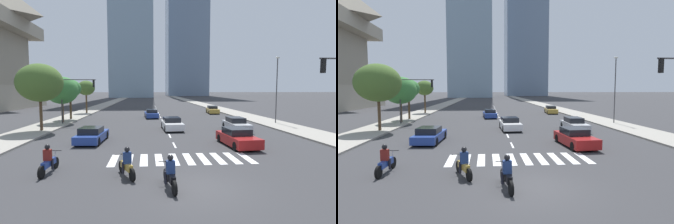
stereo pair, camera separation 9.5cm
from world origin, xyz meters
The scene contains 20 objects.
ground_plane centered at (0.00, 0.00, 0.00)m, with size 800.00×800.00×0.00m, color #333335.
sidewalk_east centered at (13.30, 30.00, 0.07)m, with size 4.00×260.00×0.15m, color gray.
sidewalk_west centered at (-13.30, 30.00, 0.07)m, with size 4.00×260.00×0.15m, color gray.
crosswalk_near centered at (0.00, 4.67, 0.00)m, with size 8.55×2.74×0.01m.
lane_divider_center centered at (0.00, 32.67, 0.00)m, with size 0.14×50.00×0.01m.
motorcycle_lead centered at (-3.04, 1.66, 0.58)m, with size 1.08×1.94×1.49m.
motorcycle_trailing centered at (-6.98, 2.52, 0.58)m, with size 0.70×2.25×1.49m.
motorcycle_third centered at (-1.09, 0.02, 0.58)m, with size 0.70×2.20×1.49m.
sedan_blue_0 centered at (-1.39, 28.10, 0.59)m, with size 2.09×4.68×1.26m.
sedan_blue_1 centered at (-6.43, 10.28, 0.57)m, with size 2.08×4.35×1.23m.
sedan_red_2 centered at (4.66, 8.06, 0.61)m, with size 2.18×4.61×1.32m.
sedan_white_3 centered at (0.55, 16.34, 0.60)m, with size 2.09×4.46×1.29m.
sedan_silver_4 centered at (7.08, 15.35, 0.61)m, with size 1.79×4.75×1.33m.
sedan_gold_5 centered at (9.43, 34.43, 0.61)m, with size 2.13×4.75×1.33m.
traffic_signal_far centered at (-10.59, 21.25, 3.98)m, with size 4.30×0.28×5.60m.
street_lamp_east centered at (13.60, 19.91, 4.72)m, with size 0.50×0.24×7.94m.
street_tree_nearest centered at (-12.50, 15.99, 4.84)m, with size 4.38×4.38×6.57m.
street_tree_second centered at (-12.50, 22.66, 4.08)m, with size 3.95×3.95×5.62m.
street_tree_third centered at (-12.50, 26.16, 4.29)m, with size 2.93×2.93×5.41m.
street_tree_fourth centered at (-12.50, 35.71, 4.43)m, with size 2.97×2.97×5.57m.
Camera 2 is at (-1.95, -10.80, 4.19)m, focal length 28.12 mm.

